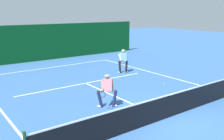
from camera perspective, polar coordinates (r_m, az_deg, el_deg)
The scene contains 9 objects.
ground_plane at distance 10.68m, azimuth 11.87°, elevation -10.61°, with size 80.00×80.00×0.00m, color #34609B.
court_line_baseline_far at distance 19.96m, azimuth -13.66°, elevation 0.54°, with size 10.30×0.10×0.01m, color white.
court_line_service at distance 15.34m, azimuth -5.94°, elevation -2.95°, with size 8.39×0.10×0.01m, color white.
court_line_centre at distance 12.86m, azimuth 1.20°, elevation -6.12°, with size 0.10×6.40×0.01m, color white.
tennis_net at distance 10.48m, azimuth 12.01°, elevation -8.03°, with size 11.28×0.09×1.11m.
player_near at distance 11.35m, azimuth -1.10°, elevation -4.33°, with size 1.09×0.82×1.54m.
player_far at distance 17.65m, azimuth 2.52°, elevation 2.28°, with size 0.97×0.88×1.65m.
tennis_ball at distance 15.35m, azimuth 11.65°, elevation -3.04°, with size 0.07×0.07×0.07m, color #D1E033.
back_fence_windscreen at distance 22.55m, azimuth -16.94°, elevation 5.77°, with size 20.78×0.12×3.10m, color #07431A.
Camera 1 is at (-7.38, -6.42, 4.27)m, focal length 40.85 mm.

